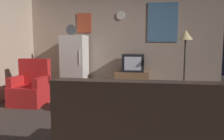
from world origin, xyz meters
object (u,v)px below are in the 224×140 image
at_px(coffee_table, 92,100).
at_px(couch, 137,132).
at_px(crt_tv, 133,63).
at_px(mug_ceramic_white, 87,87).
at_px(fridge, 75,64).
at_px(standing_lamp, 185,41).
at_px(mug_ceramic_tan, 93,85).
at_px(armchair, 31,88).
at_px(tv_stand, 132,83).
at_px(remote_control, 99,88).
at_px(wine_glass, 87,83).
at_px(book_stack, 158,95).

bearing_deg(coffee_table, couch, -60.87).
distance_m(crt_tv, mug_ceramic_white, 1.95).
xyz_separation_m(fridge, standing_lamp, (2.70, -0.36, 0.60)).
xyz_separation_m(mug_ceramic_tan, armchair, (-1.42, 0.25, -0.17)).
xyz_separation_m(tv_stand, crt_tv, (0.03, -0.00, 0.51)).
xyz_separation_m(tv_stand, remote_control, (-0.49, -1.68, 0.18)).
bearing_deg(couch, armchair, 139.78).
height_order(fridge, couch, fridge).
relative_size(crt_tv, mug_ceramic_tan, 6.00).
bearing_deg(crt_tv, couch, -85.88).
distance_m(wine_glass, mug_ceramic_white, 0.21).
bearing_deg(fridge, coffee_table, -61.50).
height_order(fridge, armchair, fridge).
height_order(standing_lamp, remote_control, standing_lamp).
bearing_deg(remote_control, crt_tv, 76.35).
xyz_separation_m(fridge, coffee_table, (0.84, -1.54, -0.52)).
bearing_deg(standing_lamp, fridge, 172.44).
height_order(crt_tv, mug_ceramic_white, crt_tv).
bearing_deg(crt_tv, fridge, -176.71).
height_order(standing_lamp, armchair, standing_lamp).
relative_size(tv_stand, mug_ceramic_tan, 9.33).
relative_size(fridge, book_stack, 8.17).
relative_size(standing_lamp, mug_ceramic_white, 17.67).
bearing_deg(fridge, mug_ceramic_tan, -60.29).
bearing_deg(mug_ceramic_tan, couch, -61.93).
distance_m(crt_tv, couch, 3.32).
distance_m(fridge, couch, 3.67).
bearing_deg(coffee_table, tv_stand, 68.26).
bearing_deg(tv_stand, mug_ceramic_tan, -112.81).
distance_m(mug_ceramic_white, armchair, 1.47).
bearing_deg(armchair, couch, -40.22).
distance_m(remote_control, armchair, 1.64).
bearing_deg(tv_stand, standing_lamp, -20.16).
xyz_separation_m(crt_tv, standing_lamp, (1.18, -0.45, 0.55)).
distance_m(wine_glass, mug_ceramic_tan, 0.11).
relative_size(wine_glass, armchair, 0.16).
xyz_separation_m(tv_stand, book_stack, (0.65, -0.20, -0.24)).
bearing_deg(remote_control, standing_lamp, 39.55).
height_order(standing_lamp, book_stack, standing_lamp).
relative_size(fridge, tv_stand, 2.11).
xyz_separation_m(coffee_table, armchair, (-1.43, 0.33, 0.11)).
bearing_deg(fridge, crt_tv, 3.29).
height_order(wine_glass, armchair, armchair).
relative_size(coffee_table, book_stack, 3.32).
xyz_separation_m(fridge, tv_stand, (1.48, 0.09, -0.46)).
height_order(tv_stand, mug_ceramic_tan, tv_stand).
xyz_separation_m(fridge, mug_ceramic_tan, (0.83, -1.46, -0.25)).
distance_m(fridge, coffee_table, 1.83).
bearing_deg(crt_tv, mug_ceramic_white, -112.43).
height_order(fridge, crt_tv, fridge).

